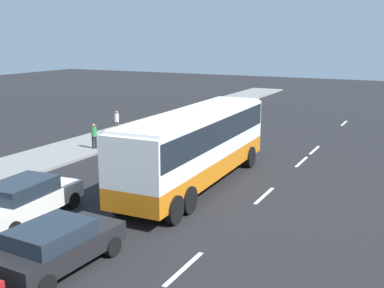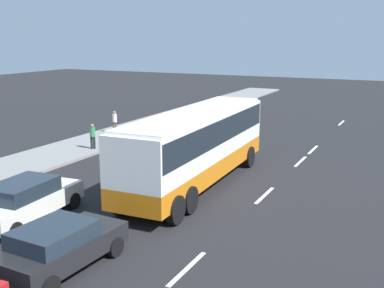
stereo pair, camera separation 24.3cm
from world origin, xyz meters
The scene contains 8 objects.
ground_plane centered at (0.00, 0.00, 0.00)m, with size 120.00×120.00×0.00m, color black.
sidewalk_curb centered at (0.00, 9.79, 0.07)m, with size 80.00×4.00×0.15m, color gray.
lane_centreline centered at (-0.85, -3.33, 0.00)m, with size 40.48×0.16×0.01m.
coach_bus centered at (-0.65, -0.06, 2.16)m, with size 11.60×2.97×3.49m.
car_white_minivan centered at (-7.31, 3.80, 0.83)m, with size 4.72×2.14×1.57m.
car_black_sedan centered at (-9.79, 0.01, 0.78)m, with size 4.18×2.12×1.45m.
pedestrian_near_curb centered at (2.73, 8.51, 1.01)m, with size 0.32×0.32×1.51m.
pedestrian_at_crossing centered at (7.38, 10.19, 1.03)m, with size 0.32×0.32×1.54m.
Camera 2 is at (-19.74, -9.26, 6.78)m, focal length 44.64 mm.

